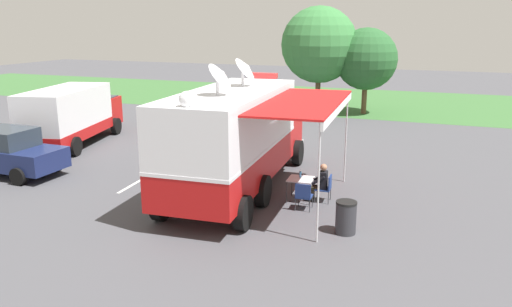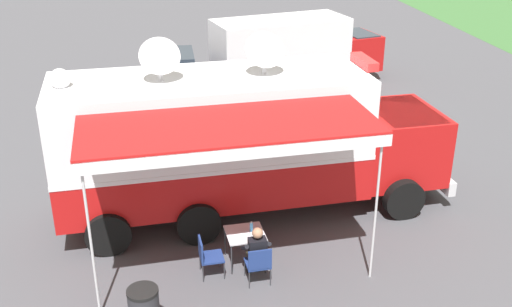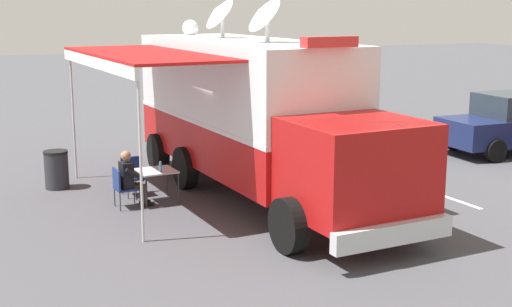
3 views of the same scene
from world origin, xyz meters
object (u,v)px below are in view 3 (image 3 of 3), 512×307
(water_bottle, at_px, (160,167))
(seated_responder, at_px, (131,178))
(folding_table, at_px, (157,173))
(folding_chair_beside_table, at_px, (133,173))
(car_behind_truck, at_px, (512,123))
(folding_chair_at_table, at_px, (122,185))
(command_truck, at_px, (255,111))
(trash_bin, at_px, (56,170))

(water_bottle, distance_m, seated_responder, 0.69)
(folding_table, bearing_deg, water_bottle, 110.30)
(folding_chair_beside_table, bearing_deg, seated_responder, 74.49)
(water_bottle, height_order, car_behind_truck, car_behind_truck)
(folding_chair_beside_table, bearing_deg, folding_table, 111.56)
(folding_chair_beside_table, bearing_deg, water_bottle, 111.38)
(folding_table, bearing_deg, folding_chair_at_table, 10.98)
(command_truck, xyz_separation_m, car_behind_truck, (-8.81, -1.39, -1.07))
(folding_chair_at_table, bearing_deg, trash_bin, -64.60)
(command_truck, distance_m, folding_chair_at_table, 3.37)
(folding_table, height_order, car_behind_truck, car_behind_truck)
(folding_table, xyz_separation_m, folding_chair_beside_table, (0.34, -0.85, -0.16))
(folding_chair_beside_table, height_order, car_behind_truck, car_behind_truck)
(seated_responder, bearing_deg, folding_table, -166.85)
(seated_responder, bearing_deg, folding_chair_at_table, 3.75)
(command_truck, bearing_deg, folding_table, -7.22)
(command_truck, distance_m, seated_responder, 3.14)
(folding_table, distance_m, car_behind_truck, 11.11)
(command_truck, relative_size, seated_responder, 7.70)
(folding_chair_beside_table, distance_m, car_behind_truck, 11.40)
(seated_responder, height_order, car_behind_truck, car_behind_truck)
(folding_table, bearing_deg, seated_responder, 13.15)
(water_bottle, relative_size, folding_chair_beside_table, 0.26)
(water_bottle, distance_m, car_behind_truck, 11.07)
(command_truck, xyz_separation_m, water_bottle, (2.19, -0.14, -1.11))
(trash_bin, distance_m, car_behind_truck, 12.98)
(seated_responder, xyz_separation_m, car_behind_truck, (-11.67, -1.25, 0.23))
(folding_table, distance_m, folding_chair_beside_table, 0.93)
(folding_table, distance_m, folding_chair_at_table, 0.83)
(car_behind_truck, bearing_deg, folding_chair_beside_table, 1.31)
(trash_bin, xyz_separation_m, car_behind_truck, (-12.93, 1.00, 0.42))
(folding_table, distance_m, trash_bin, 2.84)
(folding_chair_at_table, bearing_deg, command_truck, 177.57)
(folding_chair_beside_table, bearing_deg, command_truck, 156.27)
(command_truck, height_order, folding_chair_beside_table, command_truck)
(folding_chair_at_table, relative_size, car_behind_truck, 0.21)
(trash_bin, bearing_deg, folding_chair_at_table, 115.40)
(folding_chair_at_table, distance_m, folding_chair_beside_table, 1.11)
(car_behind_truck, bearing_deg, command_truck, 8.99)
(folding_chair_beside_table, xyz_separation_m, trash_bin, (1.54, -1.26, -0.06))
(command_truck, xyz_separation_m, folding_chair_beside_table, (2.58, -1.13, -1.43))
(car_behind_truck, bearing_deg, folding_table, 5.74)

